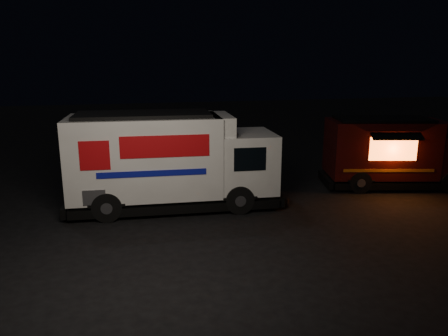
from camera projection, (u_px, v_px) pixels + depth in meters
ground at (235, 225)px, 13.42m from camera, size 80.00×80.00×0.00m
white_truck at (174, 160)px, 14.72m from camera, size 7.33×2.90×3.26m
red_truck at (399, 152)px, 17.27m from camera, size 6.25×3.46×2.75m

